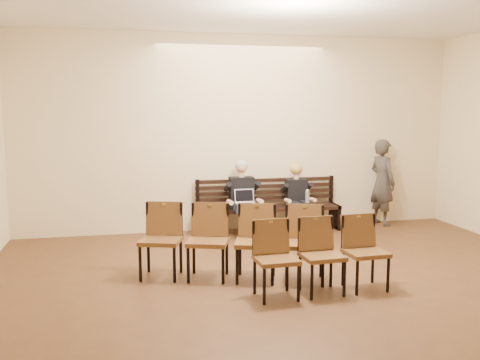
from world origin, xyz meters
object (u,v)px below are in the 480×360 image
Objects in this scene: seated_man at (243,199)px; bag at (203,226)px; bench at (269,219)px; chair_row_front at (232,242)px; passerby at (383,176)px; chair_row_back at (322,256)px; laptop at (246,204)px; water_bottle at (307,202)px; seated_woman at (298,202)px.

seated_man reaches higher than bag.
bench is 2.79m from chair_row_front.
seated_man is at bearing -166.76° from bench.
passerby is 4.34m from chair_row_front.
chair_row_front is at bearing -115.49° from bench.
laptop is at bearing 92.10° from chair_row_back.
bench is 7.63× the size of laptop.
bench is 3.27m from chair_row_back.
chair_row_back is at bearing -106.18° from water_bottle.
water_bottle is (0.60, -0.35, 0.34)m from bench.
chair_row_back is (0.95, -0.74, -0.04)m from chair_row_front.
seated_woman is 3.02× the size of bag.
water_bottle is at bearing -11.66° from seated_man.
seated_woman is (1.01, 0.00, -0.09)m from seated_man.
seated_woman is 3.22m from chair_row_back.
seated_woman reaches higher than bag.
seated_man is 2.78m from passerby.
passerby is 0.79× the size of chair_row_front.
water_bottle is at bearing -14.14° from bag.
chair_row_front reaches higher than bag.
water_bottle is at bearing 70.82° from chair_row_back.
bench is 1.60× the size of chair_row_back.
chair_row_front reaches higher than water_bottle.
seated_woman is at bearing -7.45° from bag.
seated_man is at bearing 91.84° from chair_row_back.
chair_row_front is (-1.69, -2.39, -0.05)m from seated_woman.
chair_row_back is at bearing -103.36° from seated_woman.
seated_man is at bearing 79.66° from passerby.
water_bottle is 0.15× the size of chair_row_back.
bench is at bearing 82.35° from chair_row_front.
water_bottle is 2.81m from chair_row_front.
passerby is 1.15× the size of chair_row_back.
passerby is at bearing 4.56° from seated_man.
bench is at bearing 77.64° from passerby.
chair_row_front is (-3.44, -2.61, -0.45)m from passerby.
chair_row_back is (0.94, -3.35, 0.32)m from bag.
chair_row_front is (-0.68, -2.39, -0.14)m from seated_man.
seated_man is 2.49m from chair_row_front.
seated_woman is at bearing 73.64° from chair_row_back.
bench reaches higher than bag.
laptop is (-0.50, -0.35, 0.35)m from bench.
water_bottle is at bearing 68.14° from chair_row_front.
seated_woman is 2.93m from chair_row_front.
bench is 2.36m from passerby.
bench is 0.77m from water_bottle.
laptop is at bearing -145.08° from bench.
passerby is at bearing 54.98° from chair_row_front.
chair_row_front reaches higher than laptop.
chair_row_front reaches higher than bench.
bag is 3.52m from passerby.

